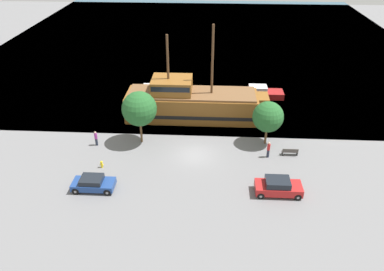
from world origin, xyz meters
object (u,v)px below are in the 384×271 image
moored_boat_dockside (260,93)px  parked_car_curb_mid (278,187)px  moored_boat_outer (153,92)px  pedestrian_walking_near (268,149)px  bench_promenade_east (290,152)px  pedestrian_walking_far (96,138)px  pirate_ship (191,103)px  parked_car_curb_front (93,183)px  fire_hydrant (102,164)px

moored_boat_dockside → parked_car_curb_mid: 21.20m
moored_boat_outer → pedestrian_walking_near: size_ratio=2.91×
bench_promenade_east → pedestrian_walking_far: pedestrian_walking_far is taller
pedestrian_walking_near → pedestrian_walking_far: size_ratio=1.05×
moored_boat_dockside → bench_promenade_east: moored_boat_dockside is taller
bench_promenade_east → pedestrian_walking_near: size_ratio=0.92×
pirate_ship → parked_car_curb_mid: 17.08m
parked_car_curb_front → parked_car_curb_mid: bearing=1.1°
moored_boat_dockside → moored_boat_outer: size_ratio=1.17×
moored_boat_outer → parked_car_curb_mid: 25.14m
pedestrian_walking_far → parked_car_curb_mid: bearing=-21.3°
pirate_ship → pedestrian_walking_near: 12.21m
moored_boat_dockside → pedestrian_walking_near: 15.22m
pirate_ship → fire_hydrant: pirate_ship is taller
moored_boat_outer → bench_promenade_east: size_ratio=3.18×
pirate_ship → moored_boat_dockside: (9.29, 6.58, -1.36)m
bench_promenade_east → pedestrian_walking_far: 21.00m
parked_car_curb_front → pedestrian_walking_near: pedestrian_walking_near is taller
moored_boat_dockside → bench_promenade_east: size_ratio=3.72×
pirate_ship → bench_promenade_east: bearing=-36.7°
moored_boat_dockside → bench_promenade_east: (1.66, -14.75, -0.18)m
bench_promenade_east → fire_hydrant: bearing=-170.3°
pirate_ship → moored_boat_outer: size_ratio=3.29×
parked_car_curb_front → pedestrian_walking_far: bearing=103.6°
pedestrian_walking_near → pedestrian_walking_far: 18.66m
pedestrian_walking_far → pirate_ship: bearing=36.0°
moored_boat_dockside → moored_boat_outer: 15.01m
pirate_ship → pedestrian_walking_near: (8.59, -8.62, -1.05)m
pirate_ship → fire_hydrant: bearing=-126.0°
moored_boat_outer → parked_car_curb_mid: moored_boat_outer is taller
moored_boat_dockside → fire_hydrant: size_ratio=8.06×
pirate_ship → pedestrian_walking_far: bearing=-144.0°
pirate_ship → parked_car_curb_mid: size_ratio=4.13×
pedestrian_walking_near → moored_boat_outer: bearing=134.4°
parked_car_curb_mid → bench_promenade_east: bearing=71.2°
parked_car_curb_front → pedestrian_walking_far: 7.88m
pirate_ship → parked_car_curb_front: (-8.17, -14.94, -1.31)m
parked_car_curb_mid → pedestrian_walking_near: 6.00m
fire_hydrant → pedestrian_walking_near: pedestrian_walking_near is taller
moored_boat_dockside → parked_car_curb_mid: moored_boat_dockside is taller
parked_car_curb_front → fire_hydrant: bearing=92.7°
moored_boat_outer → pedestrian_walking_far: 13.92m
fire_hydrant → moored_boat_outer: bearing=81.4°
moored_boat_dockside → parked_car_curb_front: bearing=-129.1°
parked_car_curb_front → fire_hydrant: size_ratio=5.04×
pedestrian_walking_near → bench_promenade_east: bearing=10.9°
moored_boat_dockside → parked_car_curb_mid: bearing=-91.4°
bench_promenade_east → pedestrian_walking_far: (-20.97, 0.88, 0.44)m
moored_boat_dockside → parked_car_curb_front: 27.71m
moored_boat_outer → bench_promenade_east: moored_boat_outer is taller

